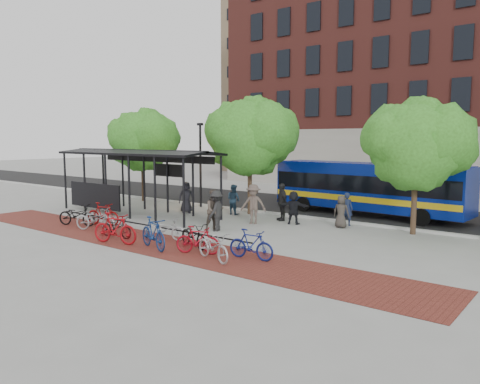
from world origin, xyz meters
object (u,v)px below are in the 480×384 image
Objects in this scene: pedestrian_8 at (214,210)px; pedestrian_6 at (341,212)px; bike_1 at (103,214)px; pedestrian_4 at (282,202)px; bus at (368,186)px; bike_11 at (251,245)px; bike_9 at (198,240)px; pedestrian_2 at (234,199)px; pedestrian_9 at (216,211)px; bike_10 at (213,246)px; bike_5 at (115,228)px; bike_0 at (77,215)px; bike_8 at (194,235)px; bike_6 at (165,229)px; bike_2 at (96,219)px; tree_a at (144,138)px; lamp_post_left at (200,162)px; pedestrian_7 at (347,209)px; pedestrian_5 at (293,208)px; bike_7 at (153,233)px; pedestrian_3 at (253,204)px; bus_shelter at (135,160)px; tree_b at (252,134)px; bike_4 at (117,227)px.

pedestrian_6 is at bearing -24.32° from pedestrian_8.
bike_1 is 0.96× the size of pedestrian_4.
bus is 11.50m from bike_11.
pedestrian_2 is (-4.61, 7.77, 0.32)m from bike_9.
bike_10 is at bearing 25.53° from pedestrian_9.
bus is 5.16× the size of bike_5.
pedestrian_9 reaches higher than pedestrian_6.
bike_0 reaches higher than bike_8.
bike_11 is at bearing -74.19° from bike_8.
bike_9 is at bearing -131.66° from bike_6.
bike_2 is at bearing 65.88° from bike_9.
lamp_post_left is at bearing 2.92° from tree_a.
bus is at bearing 141.61° from pedestrian_9.
pedestrian_7 is (3.22, 0.80, -0.16)m from pedestrian_4.
bike_11 is (10.01, -8.19, -2.21)m from lamp_post_left.
pedestrian_5 is (7.58, -1.49, -1.92)m from lamp_post_left.
pedestrian_4 is at bearing 153.72° from pedestrian_9.
pedestrian_8 is (-4.19, -4.93, 0.14)m from pedestrian_7.
bus reaches higher than bike_7.
pedestrian_5 is at bearing -63.55° from bike_2.
bus is at bearing -140.19° from pedestrian_2.
pedestrian_6 is at bearing 88.52° from pedestrian_7.
bike_7 is (5.69, -1.81, 0.06)m from bike_1.
bike_7 is (0.84, -1.38, 0.16)m from bike_6.
bike_5 is 1.10× the size of pedestrian_8.
pedestrian_3 is 2.49m from pedestrian_9.
bike_10 is 1.25× the size of pedestrian_6.
bus_shelter reaches higher than pedestrian_9.
pedestrian_2 reaches higher than bike_6.
pedestrian_7 is (10.91, 3.91, -2.19)m from bus_shelter.
tree_a is at bearing 86.27° from pedestrian_8.
tree_b is at bearing 47.19° from bike_10.
tree_a is at bearing -6.13° from pedestrian_7.
bike_1 is 8.76m from bike_10.
bus is (14.29, 3.49, -2.59)m from tree_a.
bike_10 is at bearing -87.69° from bus.
bus_shelter reaches higher than bike_10.
pedestrian_8 is (-2.00, -3.61, 0.12)m from pedestrian_5.
bike_5 is 1.06× the size of pedestrian_3.
tree_a is at bearing -162.50° from bus.
pedestrian_9 is (-3.68, -8.34, -0.72)m from bus.
pedestrian_7 is (5.68, 0.09, -3.65)m from tree_b.
pedestrian_5 is 0.89× the size of pedestrian_9.
pedestrian_7 is at bearing 11.17° from pedestrian_3.
tree_b reaches higher than pedestrian_8.
bike_4 is at bearing -77.04° from pedestrian_4.
tree_b is at bearing -5.60° from pedestrian_7.
pedestrian_9 is at bearing -8.51° from bus_shelter.
bike_7 is (-3.23, -12.49, -1.03)m from bus.
pedestrian_2 is (0.02, 7.86, 0.39)m from bike_4.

